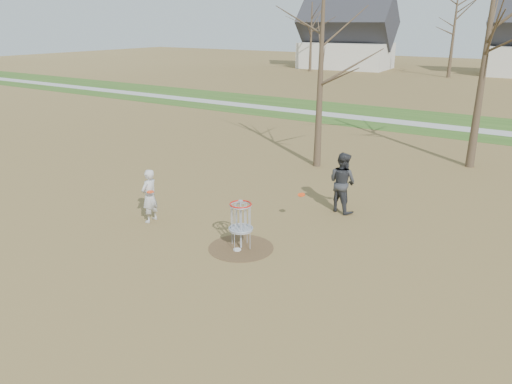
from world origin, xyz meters
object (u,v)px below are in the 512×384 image
Objects in this scene: player_standing at (149,196)px; disc_golf_basket at (241,217)px; player_throwing at (342,182)px; disc_grounded at (237,250)px.

disc_golf_basket is (3.45, -0.04, 0.08)m from player_standing.
player_throwing reaches higher than disc_grounded.
player_throwing is 8.97× the size of disc_grounded.
player_standing is 3.55m from disc_grounded.
disc_grounded is at bearing -90.94° from disc_golf_basket.
player_standing is at bearing 176.37° from disc_grounded.
disc_golf_basket is (-1.10, -4.11, -0.07)m from player_throwing.
player_throwing reaches higher than disc_golf_basket.
disc_grounded is at bearing 90.95° from player_throwing.
disc_grounded is (-1.11, -4.28, -0.97)m from player_throwing.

